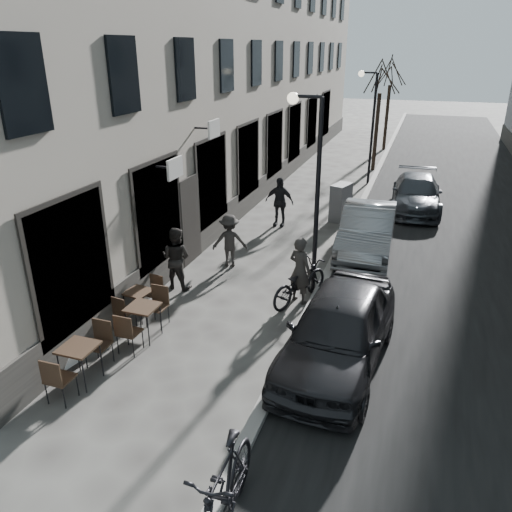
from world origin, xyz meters
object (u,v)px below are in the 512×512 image
Objects in this scene: streetlamp_far at (370,115)px; bistro_set_c at (139,302)px; tree_far at (391,72)px; utility_cabinet at (341,202)px; pedestrian_near at (176,258)px; car_far at (416,194)px; bicycle at (299,282)px; streetlamp_near at (312,175)px; bistro_set_a at (80,360)px; sign_board at (62,351)px; pedestrian_far at (279,202)px; moped at (224,493)px; tree_near at (381,77)px; car_mid at (367,230)px; car_near at (338,330)px; bistro_set_b at (144,319)px; pedestrian_mid at (230,241)px.

streetlamp_far reaches higher than bistro_set_c.
tree_far reaches higher than utility_cabinet.
utility_cabinet is 7.81m from pedestrian_near.
streetlamp_far is 5.05m from car_far.
streetlamp_far is 9.12m from tree_far.
bicycle is (3.44, 2.05, 0.10)m from bistro_set_c.
car_far reaches higher than bistro_set_c.
bistro_set_a is (-3.23, -5.35, -2.67)m from streetlamp_near.
sign_board is 0.60× the size of pedestrian_far.
bicycle is at bearing 94.28° from moped.
tree_near is at bearing 89.72° from streetlamp_near.
streetlamp_far is 6.38m from utility_cabinet.
tree_far is at bearing 84.51° from pedestrian_far.
car_far is (1.30, 5.16, -0.08)m from car_mid.
car_mid is (1.17, 3.21, -2.42)m from streetlamp_near.
utility_cabinet is at bearing 91.56° from streetlamp_near.
sign_board is 0.24× the size of car_mid.
streetlamp_far is at bearing 99.42° from car_near.
car_near is (5.21, 1.98, 0.34)m from sign_board.
utility_cabinet reaches higher than moped.
bistro_set_b is at bearing 130.46° from moped.
moped is (3.18, -8.32, -0.12)m from pedestrian_mid.
bistro_set_c is 12.64m from car_far.
bistro_set_b is (-2.97, -18.55, -4.18)m from tree_near.
bistro_set_b is 0.78× the size of bicycle.
streetlamp_near is at bearing -63.19° from pedestrian_far.
pedestrian_near is (-3.44, -16.00, -3.81)m from tree_near.
car_near is (4.27, 0.40, 0.30)m from bistro_set_b.
bicycle is at bearing -90.26° from tree_far.
streetlamp_near reaches higher than car_mid.
tree_near reaches higher than moped.
bistro_set_c is 0.66× the size of moped.
pedestrian_far is at bearing -44.63° from bicycle.
pedestrian_mid is 0.88× the size of pedestrian_far.
sign_board is (-3.91, -26.13, -4.22)m from tree_far.
streetlamp_far reaches higher than pedestrian_far.
pedestrian_near reaches higher than bistro_set_c.
pedestrian_far reaches higher than utility_cabinet.
tree_near is 16.28m from bicycle.
pedestrian_far reaches higher than bistro_set_b.
tree_far is at bearing 97.33° from car_near.
car_far is at bearing 82.09° from moped.
bicycle is 0.44× the size of car_near.
tree_far is 3.59× the size of pedestrian_mid.
car_far is (5.94, 11.16, 0.23)m from bistro_set_c.
car_far is at bearing 56.31° from utility_cabinet.
pedestrian_near reaches higher than car_near.
bicycle is at bearing -90.36° from tree_near.
bistro_set_b is at bearing -129.22° from streetlamp_near.
streetlamp_far reaches higher than utility_cabinet.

